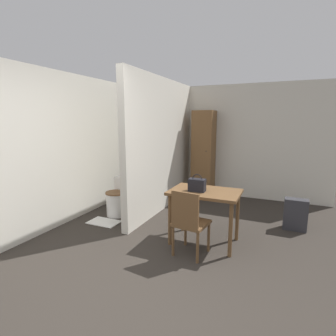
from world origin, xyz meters
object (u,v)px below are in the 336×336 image
Objects in this scene: space_heater at (295,214)px; wooden_cabinet at (203,154)px; toilet at (118,199)px; wooden_chair at (189,221)px; dining_table at (205,198)px; handbag at (197,185)px.

wooden_cabinet is at bearing 145.93° from space_heater.
toilet is 2.24m from wooden_cabinet.
wooden_cabinet is 3.84× the size of space_heater.
wooden_chair reaches higher than space_heater.
toilet is at bearing 165.70° from dining_table.
handbag is (-0.09, -0.07, 0.20)m from dining_table.
toilet is (-1.70, 0.90, -0.18)m from wooden_chair.
wooden_chair is 2.87m from wooden_cabinet.
toilet is (-1.77, 0.45, -0.37)m from dining_table.
handbag is 0.12× the size of wooden_cabinet.
toilet is at bearing -120.12° from wooden_cabinet.
handbag is at bearing -75.73° from wooden_cabinet.
dining_table is 2.43m from wooden_cabinet.
toilet reaches higher than space_heater.
wooden_chair reaches higher than toilet.
wooden_chair is 0.54m from handbag.
handbag reaches higher than dining_table.
wooden_cabinet reaches higher than dining_table.
handbag reaches higher than space_heater.
wooden_cabinet reaches higher than toilet.
toilet is at bearing -169.27° from space_heater.
toilet is 3.03m from space_heater.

